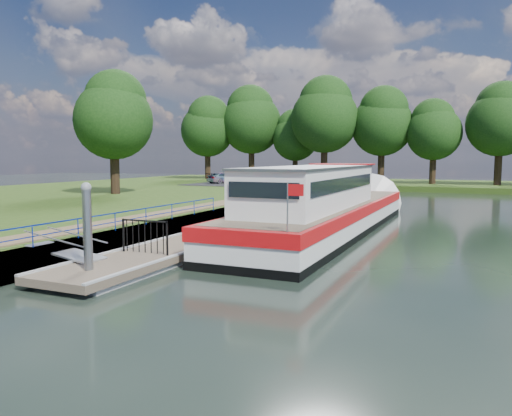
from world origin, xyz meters
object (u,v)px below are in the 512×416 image
at_px(pontoon, 267,222).
at_px(car_b, 252,179).
at_px(car_a, 288,180).
at_px(barge, 330,209).
at_px(car_c, 224,178).

height_order(pontoon, car_b, car_b).
bearing_deg(pontoon, car_b, 116.21).
bearing_deg(car_a, pontoon, -73.98).
relative_size(car_a, car_b, 1.03).
height_order(car_a, car_b, car_a).
height_order(pontoon, car_a, car_a).
distance_m(barge, car_c, 31.15).
height_order(barge, car_a, barge).
bearing_deg(barge, car_b, 122.12).
bearing_deg(car_b, car_a, -131.27).
xyz_separation_m(pontoon, barge, (3.60, -0.55, 0.90)).
xyz_separation_m(car_a, car_c, (-8.06, 1.55, 0.01)).
bearing_deg(car_b, car_c, 61.70).
distance_m(pontoon, car_a, 23.81).
bearing_deg(barge, pontoon, 171.31).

